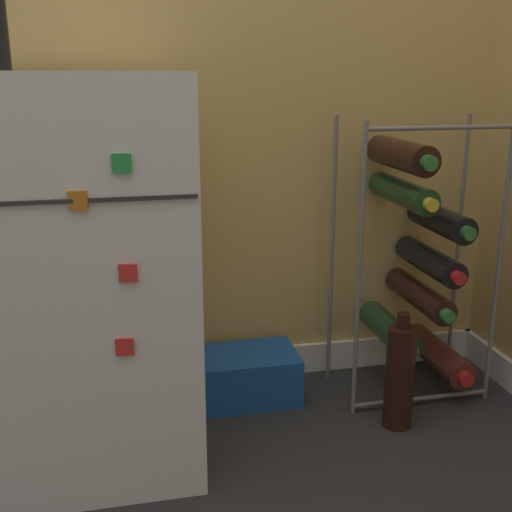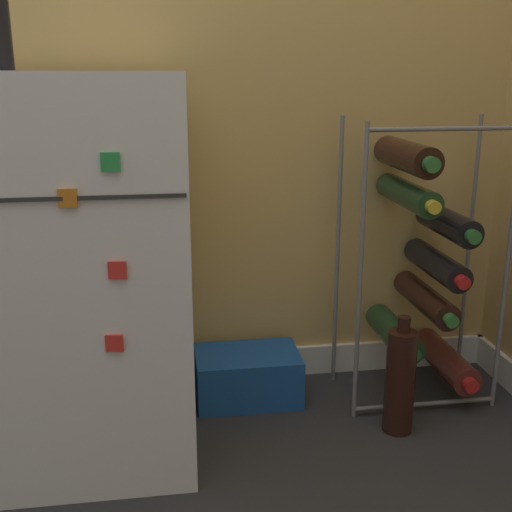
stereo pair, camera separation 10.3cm
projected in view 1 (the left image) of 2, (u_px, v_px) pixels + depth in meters
name	position (u px, v px, depth m)	size (l,w,h in m)	color
ground_plane	(172.00, 501.00, 1.40)	(14.00, 14.00, 0.00)	#28282B
mini_fridge	(65.00, 275.00, 1.47)	(0.57, 0.53, 0.90)	white
wine_rack	(418.00, 262.00, 1.79)	(0.41, 0.33, 0.79)	slate
soda_box	(245.00, 376.00, 1.82)	(0.29, 0.19, 0.14)	#194C9E
loose_bottle_floor	(400.00, 376.00, 1.66)	(0.08, 0.08, 0.32)	black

